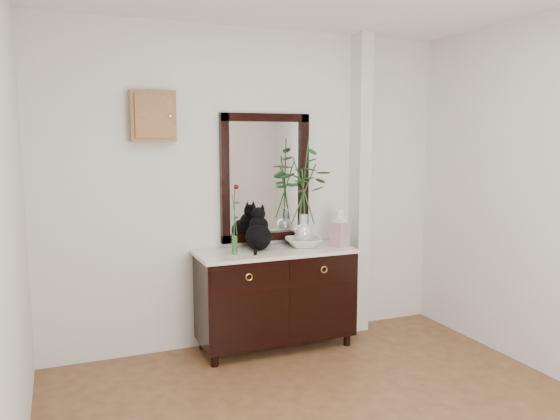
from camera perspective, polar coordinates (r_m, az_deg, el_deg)
name	(u,v)px	position (r m, az deg, el deg)	size (l,w,h in m)	color
wall_back	(254,188)	(4.71, -2.74, 2.26)	(3.60, 0.04, 2.70)	silver
pilaster	(360,185)	(5.06, 8.33, 2.55)	(0.12, 0.20, 2.70)	silver
sideboard	(276,293)	(4.67, -0.47, -8.71)	(1.33, 0.52, 0.82)	black
wall_mirror	(265,178)	(4.72, -1.54, 3.38)	(0.80, 0.06, 1.10)	black
key_cabinet	(153,116)	(4.44, -13.15, 9.52)	(0.35, 0.10, 0.40)	brown
cat	(258,228)	(4.58, -2.27, -1.92)	(0.25, 0.31, 0.36)	black
lotus_bowl	(303,242)	(4.72, 2.46, -3.39)	(0.31, 0.31, 0.08)	white
vase_branches	(304,191)	(4.65, 2.49, 1.96)	(0.44, 0.44, 0.92)	silver
bud_vase_rose	(234,219)	(4.37, -4.79, -0.94)	(0.07, 0.07, 0.58)	#2E622B
ginger_jar	(340,227)	(4.73, 6.26, -1.78)	(0.13, 0.13, 0.34)	white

